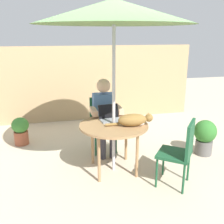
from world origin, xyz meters
name	(u,v)px	position (x,y,z in m)	size (l,w,h in m)	color
ground_plane	(114,170)	(0.00, 0.00, 0.00)	(14.00, 14.00, 0.00)	#BCAD93
fence_back	(88,84)	(0.00, 2.43, 0.83)	(4.86, 0.08, 1.66)	tan
patio_table	(114,129)	(0.00, 0.00, 0.64)	(0.96, 0.96, 0.70)	#9E754C
patio_umbrella	(114,12)	(0.00, 0.00, 2.16)	(2.01, 2.01, 2.32)	#B7B7BC
chair_occupied	(103,120)	(0.00, 0.77, 0.52)	(0.40, 0.40, 0.89)	#194C2D
chair_empty	(181,149)	(0.73, -0.59, 0.52)	(0.56, 0.56, 0.89)	#194C2D
person_seated	(105,113)	(0.00, 0.61, 0.69)	(0.48, 0.48, 1.23)	#4C72A5
laptop	(110,115)	(-0.01, 0.22, 0.77)	(0.33, 0.28, 0.21)	gray
cat	(134,120)	(0.26, -0.12, 0.79)	(0.65, 0.22, 0.17)	olive
potted_plant_near_fence	(21,130)	(-1.39, 1.28, 0.27)	(0.30, 0.30, 0.50)	#9E5138
potted_plant_by_chair	(205,136)	(1.56, 0.16, 0.32)	(0.36, 0.36, 0.58)	#595654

